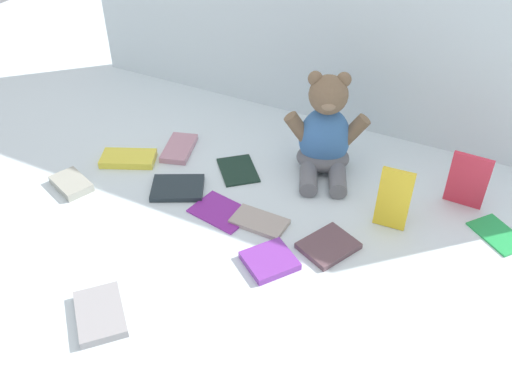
{
  "coord_description": "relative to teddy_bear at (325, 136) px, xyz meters",
  "views": [
    {
      "loc": [
        0.42,
        -0.88,
        0.79
      ],
      "look_at": [
        0.02,
        -0.1,
        0.1
      ],
      "focal_mm": 38.24,
      "sensor_mm": 36.0,
      "label": 1
    }
  ],
  "objects": [
    {
      "name": "book_case_8",
      "position": [
        -0.18,
        -0.11,
        -0.09
      ],
      "size": [
        0.14,
        0.15,
        0.01
      ],
      "primitive_type": "cube",
      "rotation": [
        0.0,
        0.0,
        3.87
      ],
      "color": "black",
      "rests_on": "ground_plane"
    },
    {
      "name": "book_case_5",
      "position": [
        -0.27,
        -0.24,
        -0.09
      ],
      "size": [
        0.15,
        0.14,
        0.01
      ],
      "primitive_type": "cube",
      "rotation": [
        0.0,
        0.0,
        2.06
      ],
      "color": "#212B31",
      "rests_on": "ground_plane"
    },
    {
      "name": "book_case_7",
      "position": [
        -0.36,
        -0.1,
        -0.09
      ],
      "size": [
        0.1,
        0.14,
        0.01
      ],
      "primitive_type": "cube",
      "rotation": [
        0.0,
        0.0,
        3.44
      ],
      "color": "#BA8091",
      "rests_on": "ground_plane"
    },
    {
      "name": "book_case_6",
      "position": [
        -0.14,
        -0.26,
        -0.09
      ],
      "size": [
        0.14,
        0.11,
        0.01
      ],
      "primitive_type": "cube",
      "rotation": [
        0.0,
        0.0,
        1.4
      ],
      "color": "purple",
      "rests_on": "ground_plane"
    },
    {
      "name": "book_case_2",
      "position": [
        0.03,
        -0.36,
        -0.09
      ],
      "size": [
        0.13,
        0.13,
        0.02
      ],
      "primitive_type": "cube",
      "rotation": [
        0.0,
        0.0,
        2.53
      ],
      "color": "purple",
      "rests_on": "ground_plane"
    },
    {
      "name": "book_case_0",
      "position": [
        -0.18,
        -0.62,
        -0.09
      ],
      "size": [
        0.15,
        0.14,
        0.02
      ],
      "primitive_type": "cube",
      "rotation": [
        0.0,
        0.0,
        0.83
      ],
      "color": "#999699",
      "rests_on": "ground_plane"
    },
    {
      "name": "book_case_9",
      "position": [
        -0.5,
        -0.35,
        -0.08
      ],
      "size": [
        0.12,
        0.1,
        0.02
      ],
      "primitive_type": "cube",
      "rotation": [
        0.0,
        0.0,
        4.35
      ],
      "color": "#A1A192",
      "rests_on": "ground_plane"
    },
    {
      "name": "book_case_1",
      "position": [
        0.12,
        -0.26,
        -0.09
      ],
      "size": [
        0.13,
        0.14,
        0.01
      ],
      "primitive_type": "cube",
      "rotation": [
        0.0,
        0.0,
        5.85
      ],
      "color": "brown",
      "rests_on": "ground_plane"
    },
    {
      "name": "book_case_12",
      "position": [
        0.34,
        0.01,
        -0.02
      ],
      "size": [
        0.08,
        0.03,
        0.14
      ],
      "primitive_type": "cube",
      "rotation": [
        0.11,
        0.0,
        -0.02
      ],
      "color": "#D72F45",
      "rests_on": "ground_plane"
    },
    {
      "name": "book_case_4",
      "position": [
        -0.45,
        -0.2,
        -0.09
      ],
      "size": [
        0.15,
        0.12,
        0.02
      ],
      "primitive_type": "cube",
      "rotation": [
        0.0,
        0.0,
        5.15
      ],
      "color": "yellow",
      "rests_on": "ground_plane"
    },
    {
      "name": "book_case_3",
      "position": [
        0.21,
        -0.13,
        -0.02
      ],
      "size": [
        0.07,
        0.03,
        0.14
      ],
      "primitive_type": "cube",
      "rotation": [
        -0.1,
        0.0,
        0.07
      ],
      "color": "yellow",
      "rests_on": "ground_plane"
    },
    {
      "name": "book_case_11",
      "position": [
        -0.04,
        -0.26,
        -0.09
      ],
      "size": [
        0.12,
        0.07,
        0.01
      ],
      "primitive_type": "cube",
      "rotation": [
        0.0,
        0.0,
        4.7
      ],
      "color": "#A8998F",
      "rests_on": "ground_plane"
    },
    {
      "name": "book_case_10",
      "position": [
        0.43,
        -0.06,
        -0.09
      ],
      "size": [
        0.14,
        0.13,
        0.01
      ],
      "primitive_type": "cube",
      "rotation": [
        0.0,
        0.0,
        4.05
      ],
      "color": "green",
      "rests_on": "ground_plane"
    },
    {
      "name": "teddy_bear",
      "position": [
        0.0,
        0.0,
        0.0
      ],
      "size": [
        0.21,
        0.21,
        0.25
      ],
      "rotation": [
        0.0,
        0.0,
        0.39
      ],
      "color": "#3F72B2",
      "rests_on": "ground_plane"
    },
    {
      "name": "ground_plane",
      "position": [
        -0.06,
        -0.18,
        -0.09
      ],
      "size": [
        3.2,
        3.2,
        0.0
      ],
      "primitive_type": "plane",
      "color": "silver"
    }
  ]
}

